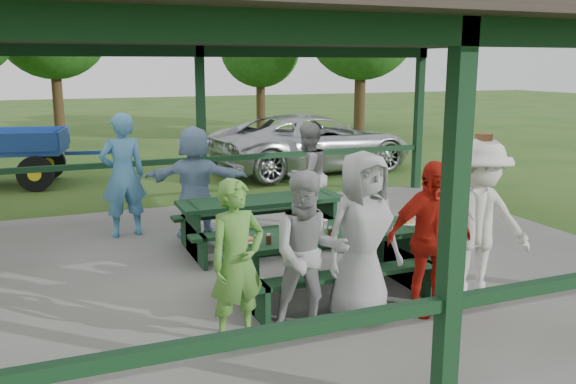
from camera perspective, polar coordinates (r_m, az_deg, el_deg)
name	(u,v)px	position (r m, az deg, el deg)	size (l,w,h in m)	color
ground	(273,272)	(8.36, -1.40, -7.51)	(90.00, 90.00, 0.00)	#244C17
concrete_slab	(273,269)	(8.34, -1.40, -7.19)	(10.00, 8.00, 0.10)	slate
pavilion_structure	(272,32)	(7.89, -1.52, 14.73)	(10.60, 8.60, 3.24)	black
picnic_table_near	(328,256)	(7.22, 3.75, -5.95)	(2.37, 1.39, 0.75)	black
picnic_table_far	(262,217)	(8.96, -2.48, -2.39)	(2.42, 1.39, 0.75)	black
table_setting	(328,229)	(7.16, 3.78, -3.47)	(2.28, 0.45, 0.10)	white
contestant_green	(237,262)	(5.92, -4.78, -6.53)	(0.59, 0.39, 1.63)	#518B33
contestant_grey_left	(309,254)	(6.09, 1.97, -5.79)	(0.81, 0.63, 1.66)	#949597
contestant_grey_mid	(363,237)	(6.44, 6.99, -4.18)	(0.89, 0.58, 1.81)	#979799
contestant_red	(429,238)	(6.74, 13.10, -4.22)	(0.99, 0.41, 1.69)	#AB190F
contestant_white_fedora	(478,222)	(7.13, 17.38, -2.72)	(1.35, 0.97, 1.94)	silver
spectator_lblue	(195,182)	(9.60, -8.69, 0.96)	(1.63, 0.52, 1.76)	#7D9FC2
spectator_blue	(123,175)	(9.86, -15.19, 1.53)	(0.71, 0.47, 1.95)	teal
spectator_grey	(307,176)	(10.08, 1.82, 1.53)	(0.84, 0.65, 1.73)	gray
pickup_truck	(314,143)	(15.99, 2.40, 4.62)	(2.49, 5.40, 1.50)	silver
tree_left	(52,22)	(23.25, -21.22, 14.62)	(3.96, 3.96, 6.18)	#352515
tree_mid	(260,47)	(25.17, -2.62, 13.36)	(3.23, 3.23, 5.05)	#352515
tree_right	(362,23)	(21.88, 6.93, 15.41)	(3.91, 3.91, 6.12)	#352515
tree_far_right	(360,20)	(26.74, 6.78, 15.70)	(4.32, 4.32, 6.75)	#352515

